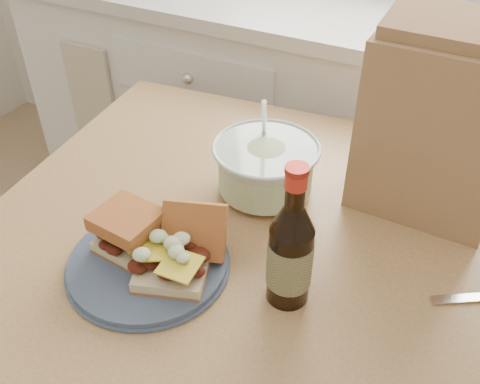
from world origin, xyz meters
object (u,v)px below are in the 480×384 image
at_px(plate, 148,263).
at_px(dining_table, 235,275).
at_px(coleslaw_bowl, 265,170).
at_px(beer_bottle, 290,253).
at_px(paper_bag, 436,129).

bearing_deg(plate, dining_table, 58.69).
relative_size(coleslaw_bowl, beer_bottle, 0.82).
distance_m(coleslaw_bowl, beer_bottle, 0.28).
xyz_separation_m(coleslaw_bowl, beer_bottle, (0.15, -0.23, 0.04)).
height_order(dining_table, coleslaw_bowl, coleslaw_bowl).
bearing_deg(dining_table, coleslaw_bowl, 85.38).
bearing_deg(paper_bag, beer_bottle, -110.02).
xyz_separation_m(plate, beer_bottle, (0.24, 0.05, 0.09)).
relative_size(dining_table, paper_bag, 3.10).
relative_size(dining_table, beer_bottle, 4.06).
distance_m(coleslaw_bowl, paper_bag, 0.32).
distance_m(dining_table, plate, 0.21).
height_order(dining_table, beer_bottle, beer_bottle).
height_order(dining_table, plate, plate).
height_order(plate, paper_bag, paper_bag).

